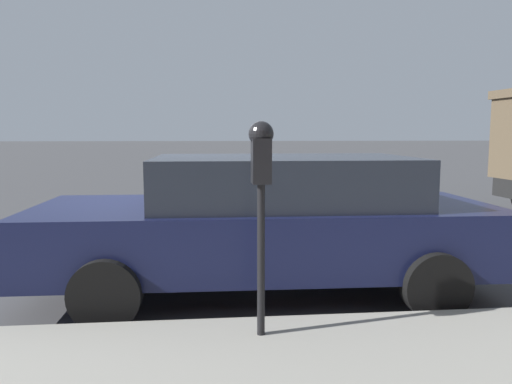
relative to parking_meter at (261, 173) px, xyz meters
The scene contains 3 objects.
ground_plane 3.09m from the parking_meter, 19.83° to the left, with size 220.00×220.00×0.00m, color #424244.
parking_meter is the anchor object (origin of this frame).
car_navy 1.70m from the parking_meter, ahead, with size 2.20×4.88×1.48m.
Camera 1 is at (-6.30, -0.52, 1.72)m, focal length 35.00 mm.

